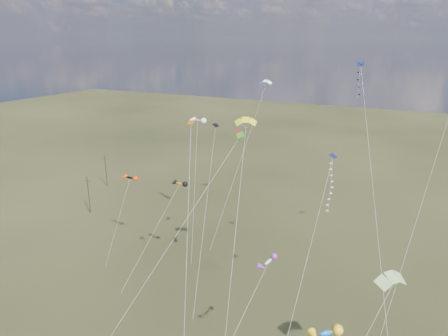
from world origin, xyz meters
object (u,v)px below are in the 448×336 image
at_px(utility_pole_far, 106,171).
at_px(parafoil_yellow, 246,121).
at_px(novelty_black_orange, 130,178).
at_px(utility_pole_near, 89,195).

relative_size(utility_pole_far, parafoil_yellow, 0.30).
distance_m(parafoil_yellow, novelty_black_orange, 25.64).
relative_size(utility_pole_near, parafoil_yellow, 0.30).
relative_size(utility_pole_near, novelty_black_orange, 0.58).
height_order(utility_pole_near, utility_pole_far, same).
xyz_separation_m(utility_pole_near, novelty_black_orange, (18.25, -7.96, 9.16)).
bearing_deg(utility_pole_far, utility_pole_near, -60.26).
distance_m(utility_pole_far, novelty_black_orange, 35.43).
bearing_deg(novelty_black_orange, utility_pole_far, 140.09).
distance_m(utility_pole_near, novelty_black_orange, 21.92).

